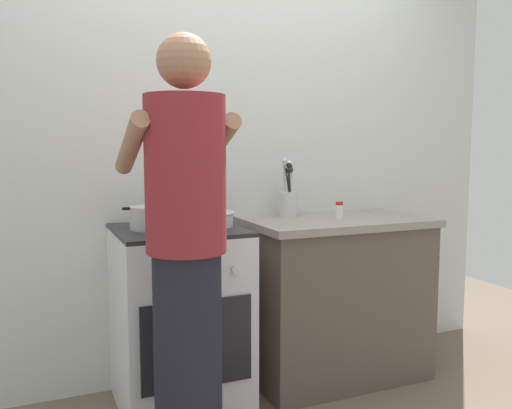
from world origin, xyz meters
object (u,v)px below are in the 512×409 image
at_px(person, 186,262).
at_px(utensil_crock, 288,198).
at_px(spice_bottle, 339,211).
at_px(pot, 149,218).
at_px(stove_range, 180,318).
at_px(mixing_bowl, 206,218).

bearing_deg(person, utensil_crock, 43.28).
xyz_separation_m(spice_bottle, person, (-1.01, -0.55, -0.09)).
distance_m(spice_bottle, person, 1.16).
distance_m(pot, person, 0.61).
bearing_deg(utensil_crock, person, -136.72).
bearing_deg(person, spice_bottle, 28.56).
bearing_deg(person, pot, 91.29).
relative_size(pot, person, 0.14).
relative_size(pot, utensil_crock, 0.74).
height_order(stove_range, pot, pot).
distance_m(mixing_bowl, spice_bottle, 0.75).
relative_size(mixing_bowl, person, 0.17).
bearing_deg(spice_bottle, utensil_crock, 134.50).
xyz_separation_m(mixing_bowl, utensil_crock, (0.54, 0.18, 0.06)).
relative_size(pot, mixing_bowl, 0.86).
relative_size(stove_range, person, 0.53).
bearing_deg(stove_range, spice_bottle, -2.47).
xyz_separation_m(pot, spice_bottle, (1.03, -0.05, -0.01)).
relative_size(utensil_crock, person, 0.19).
relative_size(stove_range, pot, 3.66).
xyz_separation_m(pot, mixing_bowl, (0.28, -0.01, -0.01)).
bearing_deg(pot, stove_range, -2.94).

